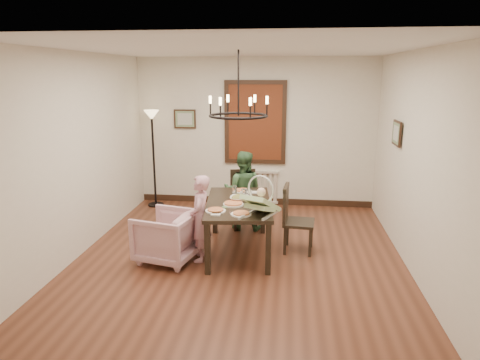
% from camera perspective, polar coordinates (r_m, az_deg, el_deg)
% --- Properties ---
extents(room_shell, '(4.51, 5.00, 2.81)m').
position_cam_1_polar(room_shell, '(6.06, 0.39, 3.57)').
color(room_shell, brown).
rests_on(room_shell, ground).
extents(dining_table, '(1.06, 1.67, 0.74)m').
position_cam_1_polar(dining_table, '(6.05, -0.20, -3.73)').
color(dining_table, black).
rests_on(dining_table, room_shell).
extents(chair_far, '(0.51, 0.51, 0.96)m').
position_cam_1_polar(chair_far, '(7.06, 0.57, -2.62)').
color(chair_far, black).
rests_on(chair_far, room_shell).
extents(chair_right, '(0.47, 0.47, 0.98)m').
position_cam_1_polar(chair_right, '(6.17, 7.88, -5.14)').
color(chair_right, black).
rests_on(chair_right, room_shell).
extents(armchair, '(0.91, 0.89, 0.69)m').
position_cam_1_polar(armchair, '(5.96, -9.70, -7.40)').
color(armchair, beige).
rests_on(armchair, room_shell).
extents(elderly_woman, '(0.25, 0.37, 0.99)m').
position_cam_1_polar(elderly_woman, '(5.86, -5.33, -6.06)').
color(elderly_woman, '#C48A98').
rests_on(elderly_woman, room_shell).
extents(seated_man, '(0.53, 0.42, 1.08)m').
position_cam_1_polar(seated_man, '(6.97, 0.38, -2.30)').
color(seated_man, '#365C37').
rests_on(seated_man, room_shell).
extents(baby_bouncer, '(0.58, 0.66, 0.35)m').
position_cam_1_polar(baby_bouncer, '(5.44, 2.75, -2.91)').
color(baby_bouncer, '#BADF9A').
rests_on(baby_bouncer, dining_table).
extents(salad_bowl, '(0.33, 0.33, 0.08)m').
position_cam_1_polar(salad_bowl, '(6.05, -0.05, -2.46)').
color(salad_bowl, white).
rests_on(salad_bowl, dining_table).
extents(pizza_platter, '(0.28, 0.28, 0.04)m').
position_cam_1_polar(pizza_platter, '(5.88, -0.89, -3.19)').
color(pizza_platter, tan).
rests_on(pizza_platter, dining_table).
extents(drinking_glass, '(0.07, 0.07, 0.14)m').
position_cam_1_polar(drinking_glass, '(6.17, 0.50, -1.86)').
color(drinking_glass, silver).
rests_on(drinking_glass, dining_table).
extents(window_blinds, '(1.00, 0.03, 1.40)m').
position_cam_1_polar(window_blinds, '(8.09, 2.04, 7.66)').
color(window_blinds, maroon).
rests_on(window_blinds, room_shell).
extents(radiator, '(0.92, 0.12, 0.62)m').
position_cam_1_polar(radiator, '(8.35, 1.97, -0.88)').
color(radiator, silver).
rests_on(radiator, room_shell).
extents(picture_back, '(0.42, 0.03, 0.36)m').
position_cam_1_polar(picture_back, '(8.32, -7.36, 8.08)').
color(picture_back, black).
rests_on(picture_back, room_shell).
extents(picture_right, '(0.03, 0.42, 0.36)m').
position_cam_1_polar(picture_right, '(6.70, 20.18, 5.88)').
color(picture_right, black).
rests_on(picture_right, room_shell).
extents(floor_lamp, '(0.30, 0.30, 1.80)m').
position_cam_1_polar(floor_lamp, '(8.28, -11.43, 2.63)').
color(floor_lamp, black).
rests_on(floor_lamp, room_shell).
extents(chandelier, '(0.80, 0.80, 0.04)m').
position_cam_1_polar(chandelier, '(5.78, -0.21, 8.56)').
color(chandelier, black).
rests_on(chandelier, room_shell).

